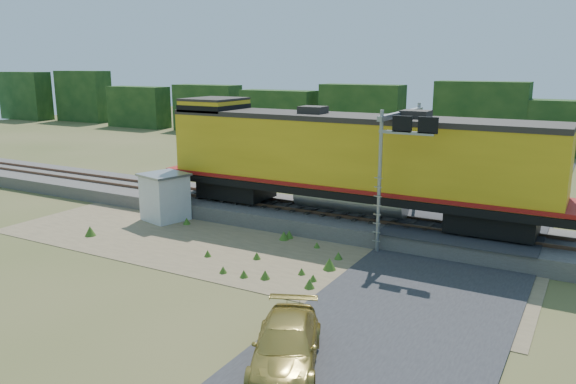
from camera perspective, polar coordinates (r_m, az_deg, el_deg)
The scene contains 11 objects.
ground at distance 25.17m, azimuth -1.62°, elevation -6.88°, with size 140.00×140.00×0.00m, color #475123.
ballast at distance 30.11m, azimuth 4.26°, elevation -2.79°, with size 70.00×5.00×0.80m, color slate.
rails at distance 29.98m, azimuth 4.27°, elevation -1.90°, with size 70.00×1.54×0.16m.
dirt_shoulder at distance 26.59m, azimuth -4.78°, elevation -5.80°, with size 26.00×8.00×0.03m, color #8C7754.
road at distance 23.26m, azimuth 14.52°, elevation -8.78°, with size 7.00×66.00×0.86m.
tree_line_north at distance 59.82m, azimuth 17.55°, elevation 7.06°, with size 130.00×3.00×6.50m.
weed_clumps at distance 27.12m, azimuth -7.89°, elevation -5.54°, with size 15.00×6.20×0.56m, color #3A631C, non-canonical shape.
locomotive at distance 29.06m, azimuth 5.80°, elevation 3.38°, with size 21.91×3.34×5.65m.
shed at distance 31.78m, azimuth -12.39°, elevation -0.47°, with size 2.72×2.72×2.65m.
signal_gantry at distance 27.16m, azimuth 11.62°, elevation 5.08°, with size 2.60×6.20×6.55m.
car at distance 16.60m, azimuth -0.19°, elevation -15.33°, with size 1.84×4.54×1.32m, color #A8913E.
Camera 1 is at (12.21, -20.30, 8.50)m, focal length 35.00 mm.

